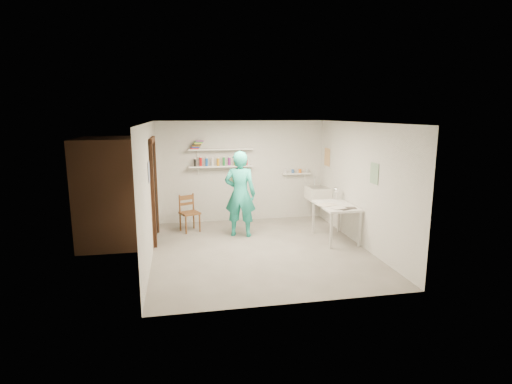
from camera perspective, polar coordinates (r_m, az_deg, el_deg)
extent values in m
cube|color=slate|center=(7.72, 0.57, -8.32)|extent=(4.00, 4.50, 0.02)
cube|color=silver|center=(7.28, 0.61, 9.96)|extent=(4.00, 4.50, 0.02)
cube|color=silver|center=(9.60, -2.11, 2.98)|extent=(4.00, 0.02, 2.40)
cube|color=silver|center=(5.26, 5.53, -3.88)|extent=(4.00, 0.02, 2.40)
cube|color=silver|center=(7.28, -15.11, -0.02)|extent=(0.02, 4.50, 2.40)
cube|color=silver|center=(8.04, 14.77, 1.03)|extent=(0.02, 4.50, 2.40)
cube|color=black|center=(8.34, -14.42, 0.01)|extent=(0.02, 0.90, 2.00)
cube|color=brown|center=(8.41, -19.27, 0.16)|extent=(1.40, 1.50, 2.10)
cube|color=brown|center=(8.21, -14.63, 7.22)|extent=(0.06, 1.05, 0.10)
cube|color=brown|center=(7.85, -14.48, -0.68)|extent=(0.06, 0.10, 2.00)
cube|color=brown|center=(8.83, -14.11, 0.63)|extent=(0.06, 0.10, 2.00)
cube|color=white|center=(9.39, -5.02, 3.69)|extent=(1.50, 0.22, 0.03)
cube|color=white|center=(9.34, -5.06, 6.12)|extent=(1.50, 0.22, 0.03)
cube|color=white|center=(9.82, 5.79, 2.65)|extent=(0.70, 0.14, 0.03)
cube|color=#334C7F|center=(7.27, -15.05, 2.77)|extent=(0.01, 0.28, 0.36)
cube|color=#995933|center=(9.62, 10.13, 4.94)|extent=(0.01, 0.34, 0.42)
cube|color=#3F724C|center=(7.50, 16.53, 2.56)|extent=(0.01, 0.30, 0.38)
cube|color=white|center=(9.57, 8.84, -0.20)|extent=(0.48, 0.60, 0.30)
imported|color=#23B09C|center=(8.35, -2.28, -0.29)|extent=(0.77, 0.63, 1.81)
cylinder|color=#CEBA8C|center=(8.49, -2.99, 1.96)|extent=(0.32, 0.14, 0.33)
cube|color=brown|center=(8.90, -9.45, -2.98)|extent=(0.50, 0.49, 0.83)
cube|color=white|center=(8.35, 11.27, -4.28)|extent=(0.67, 1.11, 0.74)
sphere|color=white|center=(8.69, 11.43, 0.30)|extent=(0.14, 0.14, 0.14)
cylinder|color=black|center=(9.33, -8.89, 4.17)|extent=(0.06, 0.06, 0.17)
cylinder|color=red|center=(9.34, -8.03, 4.20)|extent=(0.06, 0.06, 0.17)
cylinder|color=blue|center=(9.34, -7.17, 4.23)|extent=(0.06, 0.06, 0.17)
cylinder|color=white|center=(9.35, -6.31, 4.25)|extent=(0.06, 0.06, 0.17)
cylinder|color=orange|center=(9.37, -5.46, 4.28)|extent=(0.06, 0.06, 0.17)
cylinder|color=#268C3F|center=(9.38, -4.60, 4.30)|extent=(0.06, 0.06, 0.17)
cylinder|color=#8C268C|center=(9.40, -3.75, 4.33)|extent=(0.06, 0.06, 0.17)
cylinder|color=gold|center=(9.42, -2.91, 4.35)|extent=(0.06, 0.06, 0.17)
cylinder|color=black|center=(9.44, -2.06, 4.37)|extent=(0.06, 0.06, 0.17)
cylinder|color=red|center=(9.46, -1.22, 4.39)|extent=(0.06, 0.06, 0.17)
cube|color=red|center=(9.30, -8.77, 6.19)|extent=(0.18, 0.14, 0.03)
cube|color=#1933A5|center=(9.30, -8.65, 6.37)|extent=(0.18, 0.14, 0.03)
cube|color=orange|center=(9.29, -8.53, 6.54)|extent=(0.18, 0.14, 0.03)
cube|color=black|center=(9.29, -8.41, 6.72)|extent=(0.18, 0.14, 0.03)
cube|color=yellow|center=(9.29, -8.29, 6.89)|extent=(0.18, 0.14, 0.03)
cube|color=#338C4C|center=(9.29, -8.17, 7.07)|extent=(0.18, 0.14, 0.03)
cube|color=#8C3F8C|center=(9.29, -8.05, 7.25)|extent=(0.18, 0.14, 0.03)
cylinder|color=silver|center=(9.75, 4.63, 2.96)|extent=(0.07, 0.07, 0.09)
cylinder|color=#335999|center=(9.79, 5.41, 2.98)|extent=(0.07, 0.07, 0.09)
cylinder|color=orange|center=(9.83, 6.18, 3.00)|extent=(0.07, 0.07, 0.09)
cylinder|color=#999999|center=(9.87, 6.94, 3.02)|extent=(0.07, 0.07, 0.09)
cube|color=silver|center=(8.26, 11.36, -1.79)|extent=(0.30, 0.22, 0.00)
cube|color=#4C4742|center=(8.26, 11.36, -1.77)|extent=(0.30, 0.22, 0.00)
cube|color=beige|center=(8.26, 11.36, -1.74)|extent=(0.30, 0.22, 0.00)
cube|color=#383330|center=(8.26, 11.37, -1.71)|extent=(0.30, 0.22, 0.00)
cube|color=silver|center=(8.26, 11.37, -1.69)|extent=(0.30, 0.22, 0.00)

